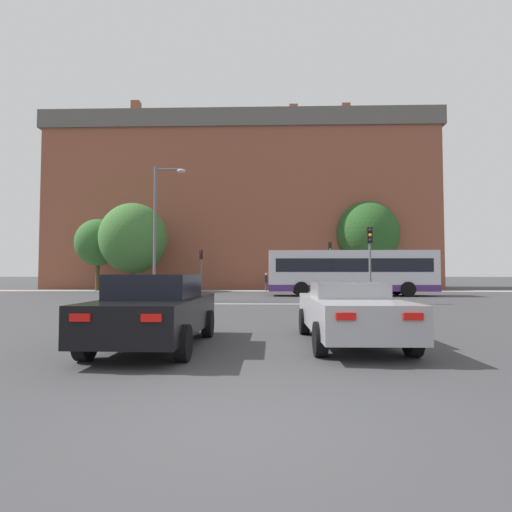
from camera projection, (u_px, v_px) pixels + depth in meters
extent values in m
plane|color=#3D3D3F|center=(248.00, 428.00, 3.91)|extent=(400.00, 400.00, 0.00)
cube|color=silver|center=(263.00, 304.00, 20.06)|extent=(8.62, 0.30, 0.01)
cube|color=#A09B91|center=(265.00, 291.00, 35.42)|extent=(69.58, 2.50, 0.01)
cube|color=brown|center=(242.00, 215.00, 44.21)|extent=(39.74, 10.19, 16.16)
cube|color=#5B5954|center=(242.00, 135.00, 44.61)|extent=(40.54, 10.60, 1.85)
cube|color=brown|center=(97.00, 126.00, 46.99)|extent=(0.90, 0.90, 1.91)
cube|color=brown|center=(136.00, 111.00, 42.59)|extent=(0.90, 0.90, 1.91)
cube|color=brown|center=(193.00, 118.00, 44.52)|extent=(0.90, 0.90, 1.91)
cube|color=brown|center=(240.00, 123.00, 46.25)|extent=(0.90, 0.90, 1.91)
cube|color=brown|center=(293.00, 114.00, 43.48)|extent=(0.90, 0.90, 1.91)
cube|color=brown|center=(346.00, 113.00, 43.22)|extent=(0.90, 0.90, 1.91)
cube|color=brown|center=(390.00, 123.00, 46.22)|extent=(0.90, 0.90, 1.91)
cube|color=black|center=(156.00, 315.00, 8.28)|extent=(1.85, 4.33, 0.70)
cube|color=black|center=(156.00, 286.00, 8.26)|extent=(1.57, 1.96, 0.49)
cylinder|color=black|center=(137.00, 323.00, 9.63)|extent=(0.23, 0.64, 0.64)
cylinder|color=black|center=(208.00, 324.00, 9.56)|extent=(0.23, 0.64, 0.64)
cylinder|color=black|center=(85.00, 342.00, 6.96)|extent=(0.23, 0.64, 0.64)
cylinder|color=black|center=(183.00, 343.00, 6.89)|extent=(0.23, 0.64, 0.64)
cube|color=red|center=(80.00, 318.00, 6.14)|extent=(0.32, 0.05, 0.12)
cube|color=red|center=(151.00, 318.00, 6.09)|extent=(0.32, 0.05, 0.12)
cube|color=#9E9EA3|center=(350.00, 313.00, 8.67)|extent=(1.81, 4.41, 0.67)
cube|color=#9E9EA3|center=(348.00, 290.00, 8.80)|extent=(1.53, 1.34, 0.32)
cylinder|color=black|center=(304.00, 321.00, 10.03)|extent=(0.23, 0.64, 0.64)
cylinder|color=black|center=(372.00, 321.00, 10.01)|extent=(0.23, 0.64, 0.64)
cylinder|color=black|center=(320.00, 339.00, 7.31)|extent=(0.23, 0.64, 0.64)
cylinder|color=black|center=(412.00, 339.00, 7.29)|extent=(0.23, 0.64, 0.64)
cube|color=red|center=(346.00, 316.00, 6.47)|extent=(0.32, 0.05, 0.12)
cube|color=red|center=(413.00, 317.00, 6.46)|extent=(0.32, 0.05, 0.12)
cube|color=silver|center=(350.00, 271.00, 27.61)|extent=(11.29, 2.57, 2.74)
cube|color=#4C2870|center=(350.00, 288.00, 27.56)|extent=(11.31, 2.59, 0.44)
cube|color=black|center=(350.00, 266.00, 27.62)|extent=(10.39, 2.60, 0.90)
cylinder|color=black|center=(301.00, 289.00, 26.42)|extent=(1.00, 0.28, 1.00)
cylinder|color=black|center=(298.00, 288.00, 28.88)|extent=(1.00, 0.28, 1.00)
cylinder|color=black|center=(408.00, 289.00, 26.23)|extent=(1.00, 0.28, 1.00)
cylinder|color=black|center=(396.00, 288.00, 28.69)|extent=(1.00, 0.28, 1.00)
cylinder|color=slate|center=(201.00, 275.00, 35.04)|extent=(0.12, 0.12, 2.82)
cube|color=black|center=(201.00, 254.00, 35.13)|extent=(0.26, 0.20, 0.80)
sphere|color=red|center=(201.00, 251.00, 35.01)|extent=(0.17, 0.17, 0.17)
sphere|color=black|center=(201.00, 254.00, 35.00)|extent=(0.17, 0.17, 0.17)
sphere|color=black|center=(201.00, 257.00, 34.98)|extent=(0.17, 0.17, 0.17)
cylinder|color=slate|center=(370.00, 273.00, 20.36)|extent=(0.12, 0.12, 3.09)
cube|color=black|center=(370.00, 235.00, 20.45)|extent=(0.26, 0.20, 0.80)
sphere|color=black|center=(370.00, 230.00, 20.33)|extent=(0.17, 0.17, 0.17)
sphere|color=orange|center=(370.00, 235.00, 20.32)|extent=(0.17, 0.17, 0.17)
sphere|color=black|center=(370.00, 240.00, 20.31)|extent=(0.17, 0.17, 0.17)
cylinder|color=slate|center=(330.00, 271.00, 34.86)|extent=(0.12, 0.12, 3.51)
cube|color=black|center=(330.00, 247.00, 34.96)|extent=(0.26, 0.20, 0.80)
sphere|color=black|center=(330.00, 244.00, 34.84)|extent=(0.17, 0.17, 0.17)
sphere|color=black|center=(330.00, 246.00, 34.83)|extent=(0.17, 0.17, 0.17)
sphere|color=#1ED14C|center=(330.00, 249.00, 34.81)|extent=(0.17, 0.17, 0.17)
cylinder|color=slate|center=(155.00, 233.00, 22.51)|extent=(0.16, 0.16, 7.60)
cylinder|color=slate|center=(168.00, 169.00, 22.65)|extent=(1.48, 0.10, 0.10)
ellipsoid|color=#B2B2B7|center=(181.00, 171.00, 22.63)|extent=(0.50, 0.36, 0.22)
cylinder|color=#333851|center=(314.00, 286.00, 35.82)|extent=(0.13, 0.13, 0.84)
cylinder|color=#333851|center=(313.00, 286.00, 35.66)|extent=(0.13, 0.13, 0.84)
cube|color=#B21E23|center=(314.00, 278.00, 35.78)|extent=(0.33, 0.45, 0.67)
sphere|color=tan|center=(314.00, 272.00, 35.80)|extent=(0.25, 0.25, 0.25)
cylinder|color=#333851|center=(266.00, 287.00, 35.37)|extent=(0.13, 0.13, 0.76)
cylinder|color=#333851|center=(266.00, 287.00, 35.20)|extent=(0.13, 0.13, 0.76)
cube|color=#232328|center=(266.00, 279.00, 35.32)|extent=(0.22, 0.40, 0.61)
sphere|color=tan|center=(266.00, 274.00, 35.34)|extent=(0.23, 0.23, 0.23)
cylinder|color=#333851|center=(289.00, 287.00, 34.90)|extent=(0.13, 0.13, 0.76)
cylinder|color=#333851|center=(287.00, 287.00, 35.00)|extent=(0.13, 0.13, 0.76)
cube|color=#B21E23|center=(288.00, 279.00, 34.98)|extent=(0.45, 0.41, 0.61)
sphere|color=tan|center=(288.00, 274.00, 35.00)|extent=(0.23, 0.23, 0.23)
cylinder|color=#4C3823|center=(133.00, 279.00, 35.07)|extent=(0.36, 0.36, 2.17)
ellipsoid|color=#3D7033|center=(133.00, 238.00, 35.23)|extent=(5.89, 5.89, 6.19)
cylinder|color=#4C3823|center=(367.00, 275.00, 38.73)|extent=(0.36, 0.36, 2.82)
ellipsoid|color=#285623|center=(367.00, 234.00, 38.90)|extent=(6.10, 6.10, 6.40)
cylinder|color=#4C3823|center=(97.00, 276.00, 36.00)|extent=(0.36, 0.36, 2.67)
ellipsoid|color=#33662D|center=(98.00, 242.00, 36.13)|extent=(4.01, 4.01, 4.21)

